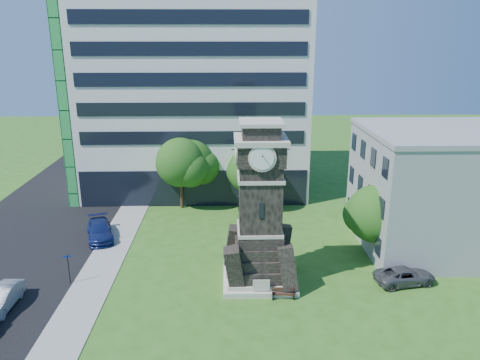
{
  "coord_description": "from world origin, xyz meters",
  "views": [
    {
      "loc": [
        0.73,
        -29.79,
        17.72
      ],
      "look_at": [
        1.67,
        6.43,
        6.62
      ],
      "focal_mm": 35.0,
      "sensor_mm": 36.0,
      "label": 1
    }
  ],
  "objects_px": {
    "car_east_lot": "(405,276)",
    "clock_tower": "(260,215)",
    "street_sign": "(68,266)",
    "car_street_mid": "(0,299)",
    "car_street_north": "(100,231)",
    "park_bench": "(283,293)"
  },
  "relations": [
    {
      "from": "car_street_mid",
      "to": "car_street_north",
      "type": "relative_size",
      "value": 0.86
    },
    {
      "from": "park_bench",
      "to": "car_street_mid",
      "type": "bearing_deg",
      "value": -172.93
    },
    {
      "from": "car_street_mid",
      "to": "street_sign",
      "type": "distance_m",
      "value": 4.95
    },
    {
      "from": "clock_tower",
      "to": "car_east_lot",
      "type": "bearing_deg",
      "value": -4.22
    },
    {
      "from": "clock_tower",
      "to": "car_east_lot",
      "type": "height_order",
      "value": "clock_tower"
    },
    {
      "from": "car_street_north",
      "to": "car_street_mid",
      "type": "bearing_deg",
      "value": -125.71
    },
    {
      "from": "clock_tower",
      "to": "car_east_lot",
      "type": "xyz_separation_m",
      "value": [
        10.88,
        -0.8,
        -4.65
      ]
    },
    {
      "from": "clock_tower",
      "to": "car_east_lot",
      "type": "distance_m",
      "value": 11.86
    },
    {
      "from": "street_sign",
      "to": "clock_tower",
      "type": "bearing_deg",
      "value": -16.4
    },
    {
      "from": "car_street_mid",
      "to": "park_bench",
      "type": "relative_size",
      "value": 2.88
    },
    {
      "from": "street_sign",
      "to": "car_street_mid",
      "type": "bearing_deg",
      "value": -154.03
    },
    {
      "from": "clock_tower",
      "to": "car_street_north",
      "type": "relative_size",
      "value": 2.3
    },
    {
      "from": "clock_tower",
      "to": "street_sign",
      "type": "xyz_separation_m",
      "value": [
        -14.19,
        -0.2,
        -3.8
      ]
    },
    {
      "from": "car_street_mid",
      "to": "street_sign",
      "type": "xyz_separation_m",
      "value": [
        3.57,
        3.35,
        0.74
      ]
    },
    {
      "from": "clock_tower",
      "to": "car_east_lot",
      "type": "relative_size",
      "value": 2.69
    },
    {
      "from": "park_bench",
      "to": "street_sign",
      "type": "distance_m",
      "value": 15.96
    },
    {
      "from": "car_east_lot",
      "to": "clock_tower",
      "type": "bearing_deg",
      "value": 75.25
    },
    {
      "from": "car_street_north",
      "to": "car_east_lot",
      "type": "distance_m",
      "value": 26.49
    },
    {
      "from": "street_sign",
      "to": "car_east_lot",
      "type": "bearing_deg",
      "value": -18.58
    },
    {
      "from": "car_street_north",
      "to": "park_bench",
      "type": "distance_m",
      "value": 18.97
    },
    {
      "from": "car_street_mid",
      "to": "street_sign",
      "type": "relative_size",
      "value": 1.91
    },
    {
      "from": "clock_tower",
      "to": "park_bench",
      "type": "bearing_deg",
      "value": -60.53
    }
  ]
}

